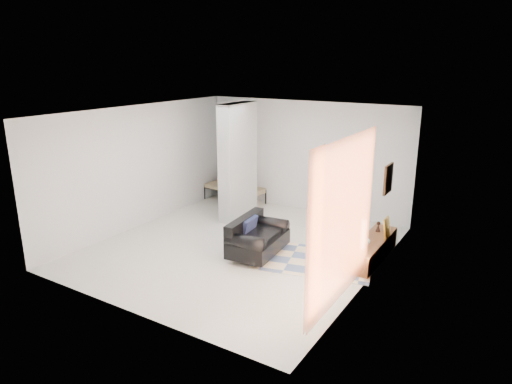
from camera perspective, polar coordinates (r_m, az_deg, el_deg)
The scene contains 17 objects.
floor at distance 9.59m, azimuth -2.05°, elevation -6.92°, with size 6.00×6.00×0.00m, color silver.
ceiling at distance 8.87m, azimuth -2.23°, elevation 9.95°, with size 6.00×6.00×0.00m, color white.
wall_back at distance 11.67m, azimuth 6.10°, elevation 4.43°, with size 6.00×6.00×0.00m, color white.
wall_front at distance 6.96m, azimuth -16.03°, elevation -4.31°, with size 6.00×6.00×0.00m, color white.
wall_left at distance 10.86m, azimuth -14.30°, elevation 3.13°, with size 6.00×6.00×0.00m, color white.
wall_right at distance 7.99m, azimuth 14.49°, elevation -1.53°, with size 6.00×6.00×0.00m, color white.
partition_column at distance 11.02m, azimuth -2.27°, elevation 3.80°, with size 0.35×1.20×2.80m, color #AFB4B7.
hallway_door at distance 12.75m, azimuth -2.57°, elevation 3.75°, with size 0.85×0.06×2.04m, color silver.
curtain at distance 6.96m, azimuth 11.00°, elevation -3.52°, with size 2.55×2.55×0.00m, color orange.
wall_art at distance 8.77m, azimuth 16.21°, elevation 1.59°, with size 0.04×0.45×0.55m, color #37200F.
media_console at distance 9.28m, azimuth 14.32°, elevation -6.90°, with size 0.45×1.85×0.80m.
loveseat at distance 9.11m, azimuth -0.02°, elevation -5.71°, with size 0.94×1.46×0.76m.
daybed at distance 12.53m, azimuth -2.72°, elevation 0.70°, with size 1.74×0.88×0.77m.
area_rug at distance 9.04m, azimuth 7.24°, elevation -8.50°, with size 2.20×1.47×0.01m, color beige.
cylinder_lamp at distance 8.61m, azimuth 13.27°, elevation -5.22°, with size 0.10×0.10×0.57m, color beige.
bronze_figurine at distance 9.61m, azimuth 15.04°, elevation -4.20°, with size 0.11×0.11×0.21m, color black, non-canonical shape.
vase at distance 8.92m, azimuth 13.56°, elevation -5.82°, with size 0.17×0.17×0.18m, color white.
Camera 1 is at (4.92, -7.32, 3.76)m, focal length 32.00 mm.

